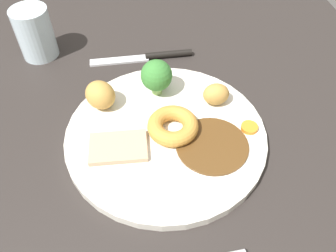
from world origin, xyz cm
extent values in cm
cube|color=#2B2623|center=(0.00, 0.00, 1.80)|extent=(120.00, 84.00, 3.60)
cylinder|color=silver|center=(0.18, -0.35, 4.30)|extent=(28.78, 28.78, 1.40)
cylinder|color=#563819|center=(-3.59, -5.89, 5.15)|extent=(10.10, 10.10, 0.30)
cube|color=tan|center=(-1.95, 6.91, 5.40)|extent=(5.75, 8.22, 0.80)
torus|color=#C68938|center=(0.21, -1.02, 6.12)|extent=(7.28, 7.28, 2.23)
ellipsoid|color=#BC8C42|center=(6.98, 8.72, 7.14)|extent=(6.32, 6.27, 4.29)
ellipsoid|color=#BC8C42|center=(4.72, -8.51, 6.66)|extent=(3.33, 4.07, 3.31)
cylinder|color=orange|center=(-1.46, -11.96, 5.29)|extent=(2.44, 2.44, 0.58)
cylinder|color=#8CB766|center=(8.44, -0.01, 5.88)|extent=(1.61, 1.61, 1.75)
sphere|color=#387A33|center=(8.44, -0.01, 8.46)|extent=(4.87, 4.87, 4.87)
cylinder|color=black|center=(18.91, -3.69, 4.20)|extent=(1.40, 8.53, 1.20)
cube|color=silver|center=(19.12, 5.30, 3.80)|extent=(1.94, 10.54, 0.40)
cylinder|color=silver|center=(23.70, 19.29, 8.11)|extent=(6.39, 6.39, 9.02)
camera|label=1|loc=(-31.67, 5.10, 42.59)|focal=36.91mm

